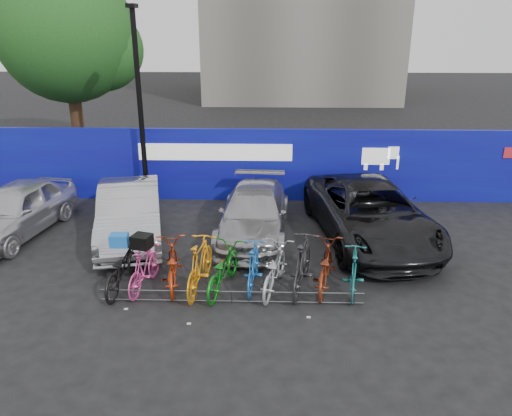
{
  "coord_description": "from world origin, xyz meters",
  "views": [
    {
      "loc": [
        0.78,
        -9.82,
        5.66
      ],
      "look_at": [
        0.44,
        2.0,
        1.2
      ],
      "focal_mm": 35.0,
      "sensor_mm": 36.0,
      "label": 1
    }
  ],
  "objects_px": {
    "bike_rack": "(232,296)",
    "car_3": "(370,212)",
    "bike_1": "(144,268)",
    "bike_5": "(254,266)",
    "bike_3": "(200,265)",
    "bike_9": "(354,271)",
    "tree": "(73,37)",
    "car_1": "(130,213)",
    "bike_6": "(274,269)",
    "bike_8": "(325,266)",
    "car_0": "(15,210)",
    "bike_2": "(171,265)",
    "bike_4": "(223,269)",
    "lamppost": "(140,104)",
    "car_2": "(254,213)",
    "bike_0": "(122,267)",
    "bike_7": "(302,264)"
  },
  "relations": [
    {
      "from": "bike_8",
      "to": "car_0",
      "type": "bearing_deg",
      "value": -6.4
    },
    {
      "from": "bike_4",
      "to": "bike_8",
      "type": "relative_size",
      "value": 0.98
    },
    {
      "from": "bike_3",
      "to": "bike_6",
      "type": "height_order",
      "value": "bike_3"
    },
    {
      "from": "bike_2",
      "to": "bike_4",
      "type": "xyz_separation_m",
      "value": [
        1.17,
        -0.16,
        -0.0
      ]
    },
    {
      "from": "tree",
      "to": "bike_8",
      "type": "height_order",
      "value": "tree"
    },
    {
      "from": "car_3",
      "to": "bike_9",
      "type": "xyz_separation_m",
      "value": [
        -0.86,
        -2.87,
        -0.28
      ]
    },
    {
      "from": "car_0",
      "to": "bike_2",
      "type": "distance_m",
      "value": 5.62
    },
    {
      "from": "bike_3",
      "to": "lamppost",
      "type": "bearing_deg",
      "value": -57.52
    },
    {
      "from": "bike_8",
      "to": "bike_0",
      "type": "bearing_deg",
      "value": 14.09
    },
    {
      "from": "bike_rack",
      "to": "bike_8",
      "type": "relative_size",
      "value": 2.86
    },
    {
      "from": "bike_0",
      "to": "bike_5",
      "type": "bearing_deg",
      "value": -172.32
    },
    {
      "from": "tree",
      "to": "bike_rack",
      "type": "bearing_deg",
      "value": -57.55
    },
    {
      "from": "car_3",
      "to": "lamppost",
      "type": "bearing_deg",
      "value": 150.37
    },
    {
      "from": "car_2",
      "to": "bike_1",
      "type": "xyz_separation_m",
      "value": [
        -2.34,
        -3.02,
        -0.15
      ]
    },
    {
      "from": "car_3",
      "to": "bike_6",
      "type": "height_order",
      "value": "car_3"
    },
    {
      "from": "bike_3",
      "to": "bike_9",
      "type": "height_order",
      "value": "bike_3"
    },
    {
      "from": "car_3",
      "to": "bike_8",
      "type": "relative_size",
      "value": 2.89
    },
    {
      "from": "bike_0",
      "to": "bike_8",
      "type": "bearing_deg",
      "value": -172.47
    },
    {
      "from": "car_3",
      "to": "bike_9",
      "type": "height_order",
      "value": "car_3"
    },
    {
      "from": "bike_2",
      "to": "bike_6",
      "type": "bearing_deg",
      "value": 167.35
    },
    {
      "from": "lamppost",
      "to": "bike_7",
      "type": "height_order",
      "value": "lamppost"
    },
    {
      "from": "bike_2",
      "to": "bike_5",
      "type": "bearing_deg",
      "value": 169.81
    },
    {
      "from": "lamppost",
      "to": "bike_rack",
      "type": "bearing_deg",
      "value": -61.93
    },
    {
      "from": "car_0",
      "to": "bike_1",
      "type": "bearing_deg",
      "value": -24.95
    },
    {
      "from": "tree",
      "to": "bike_2",
      "type": "distance_m",
      "value": 12.16
    },
    {
      "from": "car_1",
      "to": "bike_4",
      "type": "xyz_separation_m",
      "value": [
        2.77,
        -2.74,
        -0.25
      ]
    },
    {
      "from": "bike_0",
      "to": "bike_7",
      "type": "height_order",
      "value": "bike_7"
    },
    {
      "from": "car_0",
      "to": "car_3",
      "type": "bearing_deg",
      "value": 8.88
    },
    {
      "from": "car_3",
      "to": "bike_5",
      "type": "height_order",
      "value": "car_3"
    },
    {
      "from": "car_1",
      "to": "bike_1",
      "type": "distance_m",
      "value": 2.94
    },
    {
      "from": "lamppost",
      "to": "bike_7",
      "type": "relative_size",
      "value": 3.01
    },
    {
      "from": "car_0",
      "to": "bike_6",
      "type": "relative_size",
      "value": 2.23
    },
    {
      "from": "car_2",
      "to": "bike_3",
      "type": "distance_m",
      "value": 3.23
    },
    {
      "from": "lamppost",
      "to": "car_1",
      "type": "xyz_separation_m",
      "value": [
        0.19,
        -2.68,
        -2.52
      ]
    },
    {
      "from": "tree",
      "to": "car_1",
      "type": "height_order",
      "value": "tree"
    },
    {
      "from": "bike_rack",
      "to": "bike_4",
      "type": "relative_size",
      "value": 2.91
    },
    {
      "from": "car_3",
      "to": "car_2",
      "type": "bearing_deg",
      "value": 168.26
    },
    {
      "from": "bike_1",
      "to": "bike_5",
      "type": "xyz_separation_m",
      "value": [
        2.42,
        0.14,
        0.01
      ]
    },
    {
      "from": "bike_4",
      "to": "bike_0",
      "type": "bearing_deg",
      "value": 14.08
    },
    {
      "from": "car_2",
      "to": "bike_8",
      "type": "distance_m",
      "value": 3.29
    },
    {
      "from": "car_3",
      "to": "bike_1",
      "type": "relative_size",
      "value": 3.36
    },
    {
      "from": "bike_rack",
      "to": "car_3",
      "type": "height_order",
      "value": "car_3"
    },
    {
      "from": "bike_7",
      "to": "bike_9",
      "type": "xyz_separation_m",
      "value": [
        1.13,
        -0.09,
        -0.11
      ]
    },
    {
      "from": "bike_rack",
      "to": "bike_8",
      "type": "xyz_separation_m",
      "value": [
        2.03,
        0.77,
        0.35
      ]
    },
    {
      "from": "bike_5",
      "to": "bike_8",
      "type": "bearing_deg",
      "value": -171.92
    },
    {
      "from": "bike_rack",
      "to": "bike_7",
      "type": "relative_size",
      "value": 2.76
    },
    {
      "from": "car_3",
      "to": "bike_3",
      "type": "xyz_separation_m",
      "value": [
        -4.24,
        -2.87,
        -0.19
      ]
    },
    {
      "from": "bike_rack",
      "to": "car_0",
      "type": "height_order",
      "value": "car_0"
    },
    {
      "from": "bike_6",
      "to": "bike_9",
      "type": "height_order",
      "value": "same"
    },
    {
      "from": "bike_5",
      "to": "bike_9",
      "type": "bearing_deg",
      "value": -177.87
    }
  ]
}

